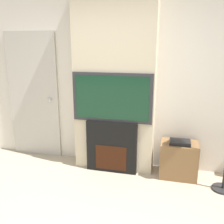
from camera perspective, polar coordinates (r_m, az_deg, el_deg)
wall_back at (r=3.81m, az=1.26°, el=7.58°), size 6.00×0.06×2.70m
chimney_breast at (r=3.63m, az=0.60°, el=7.22°), size 1.18×0.31×2.70m
fireplace at (r=3.74m, az=-0.00°, el=-7.90°), size 0.75×0.15×0.78m
television at (r=3.52m, az=-0.01°, el=3.30°), size 1.15×0.07×0.70m
media_stand at (r=3.76m, az=14.98°, el=-10.36°), size 0.52×0.37×0.56m
entry_door at (r=4.35m, az=-17.49°, el=3.53°), size 0.89×0.09×2.06m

